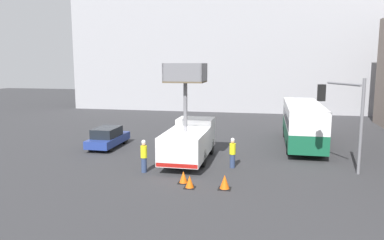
{
  "coord_description": "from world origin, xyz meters",
  "views": [
    {
      "loc": [
        4.49,
        -22.86,
        6.39
      ],
      "look_at": [
        -0.48,
        1.26,
        2.59
      ],
      "focal_mm": 35.0,
      "sensor_mm": 36.0,
      "label": 1
    }
  ],
  "objects": [
    {
      "name": "traffic_cone_near_truck",
      "position": [
        0.15,
        -4.07,
        0.31
      ],
      "size": [
        0.57,
        0.57,
        0.66
      ],
      "color": "black",
      "rests_on": "ground_plane"
    },
    {
      "name": "utility_truck",
      "position": [
        -0.48,
        0.37,
        1.51
      ],
      "size": [
        2.48,
        6.63,
        6.34
      ],
      "color": "white",
      "rests_on": "ground_plane"
    },
    {
      "name": "building_backdrop_far",
      "position": [
        0.0,
        29.82,
        7.6
      ],
      "size": [
        44.0,
        10.0,
        15.2
      ],
      "color": "#9E9EA3",
      "rests_on": "ground_plane"
    },
    {
      "name": "traffic_light_pole",
      "position": [
        8.77,
        -0.92,
        3.72
      ],
      "size": [
        2.72,
        2.47,
        5.52
      ],
      "color": "slate",
      "rests_on": "ground_plane"
    },
    {
      "name": "road_worker_directing",
      "position": [
        2.42,
        -0.59,
        0.93
      ],
      "size": [
        0.38,
        0.38,
        1.86
      ],
      "rotation": [
        0.0,
        0.0,
        2.07
      ],
      "color": "navy",
      "rests_on": "ground_plane"
    },
    {
      "name": "parked_car_curbside",
      "position": [
        -7.37,
        3.05,
        0.77
      ],
      "size": [
        1.79,
        4.5,
        1.55
      ],
      "color": "navy",
      "rests_on": "ground_plane"
    },
    {
      "name": "ground_plane",
      "position": [
        0.0,
        0.0,
        0.0
      ],
      "size": [
        120.0,
        120.0,
        0.0
      ],
      "primitive_type": "plane",
      "color": "#333335"
    },
    {
      "name": "traffic_cone_mid_road",
      "position": [
        0.63,
        -4.77,
        0.3
      ],
      "size": [
        0.57,
        0.57,
        0.65
      ],
      "color": "black",
      "rests_on": "ground_plane"
    },
    {
      "name": "traffic_cone_far_side",
      "position": [
        2.42,
        -4.57,
        0.35
      ],
      "size": [
        0.65,
        0.65,
        0.74
      ],
      "color": "black",
      "rests_on": "ground_plane"
    },
    {
      "name": "city_bus",
      "position": [
        7.11,
        6.73,
        1.91
      ],
      "size": [
        2.6,
        10.21,
        3.27
      ],
      "rotation": [
        0.0,
        0.0,
        1.84
      ],
      "color": "#145638",
      "rests_on": "ground_plane"
    },
    {
      "name": "road_worker_near_truck",
      "position": [
        -2.56,
        -2.61,
        0.98
      ],
      "size": [
        0.38,
        0.38,
        1.94
      ],
      "rotation": [
        0.0,
        0.0,
        2.59
      ],
      "color": "navy",
      "rests_on": "ground_plane"
    }
  ]
}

